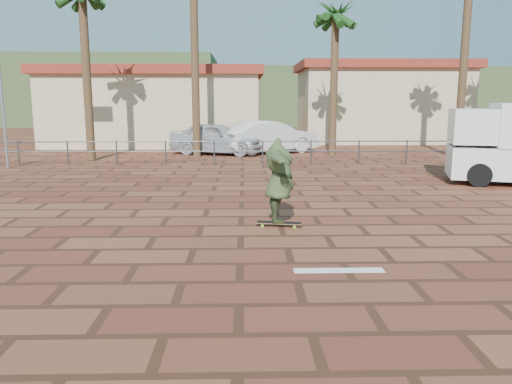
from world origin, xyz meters
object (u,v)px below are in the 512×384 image
skateboarder (279,181)px  car_white (270,137)px  longboard (279,223)px  car_silver (217,138)px

skateboarder → car_white: size_ratio=0.44×
longboard → car_white: bearing=98.4°
longboard → car_white: size_ratio=0.20×
longboard → car_silver: 14.61m
car_silver → car_white: car_white is taller
skateboarder → car_white: 14.96m
skateboarder → car_white: skateboarder is taller
longboard → car_white: car_white is taller
car_white → car_silver: bearing=72.3°
car_silver → longboard: bearing=-152.4°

